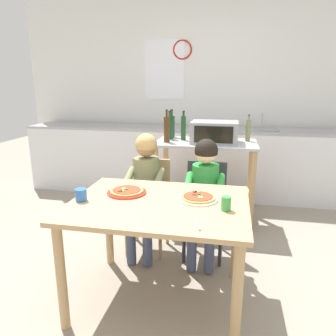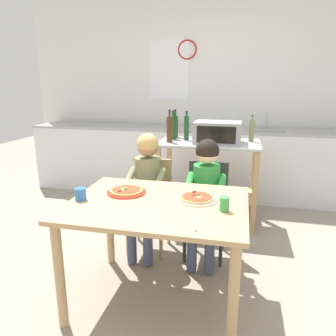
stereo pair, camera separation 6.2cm
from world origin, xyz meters
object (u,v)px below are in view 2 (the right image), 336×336
kitchen_island_cart (208,169)px  dining_chair_right (206,202)px  dining_chair_left (150,198)px  child_in_olive_shirt (146,181)px  dining_table (158,217)px  pizza_plate_white (197,198)px  pizza_plate_red_rimmed (126,191)px  serving_spoon (194,225)px  bottle_slim_sauce (186,128)px  drinking_cup_blue (81,194)px  bottle_brown_beer (170,129)px  bottle_tall_green_wine (252,130)px  bottle_squat_spirits (173,128)px  bottle_dark_olive_oil (175,126)px  child_in_green_shirt (206,186)px  drinking_cup_green (224,204)px  toaster_oven (217,132)px

kitchen_island_cart → dining_chair_right: bearing=-84.7°
dining_chair_left → child_in_olive_shirt: child_in_olive_shirt is taller
dining_table → kitchen_island_cart: bearing=83.0°
dining_table → pizza_plate_white: (0.25, 0.09, 0.12)m
pizza_plate_red_rimmed → serving_spoon: 0.69m
dining_table → child_in_olive_shirt: (-0.26, 0.60, 0.05)m
bottle_slim_sauce → drinking_cup_blue: (-0.43, -1.57, -0.24)m
bottle_brown_beer → bottle_tall_green_wine: (0.83, 0.23, -0.02)m
bottle_tall_green_wine → serving_spoon: size_ratio=1.99×
kitchen_island_cart → bottle_squat_spirits: 0.58m
bottle_dark_olive_oil → serving_spoon: (0.52, -1.96, -0.27)m
bottle_dark_olive_oil → child_in_olive_shirt: bottle_dark_olive_oil is taller
dining_chair_right → drinking_cup_blue: bearing=-133.3°
bottle_slim_sauce → dining_table: 1.54m
dining_table → child_in_olive_shirt: child_in_olive_shirt is taller
bottle_squat_spirits → pizza_plate_red_rimmed: 1.43m
bottle_squat_spirits → bottle_dark_olive_oil: 0.14m
kitchen_island_cart → child_in_green_shirt: child_in_green_shirt is taller
dining_chair_right → serving_spoon: dining_chair_right is taller
kitchen_island_cart → pizza_plate_white: (0.07, -1.35, 0.16)m
child_in_olive_shirt → drinking_cup_green: 0.95m
drinking_cup_blue → child_in_green_shirt: bearing=42.0°
pizza_plate_red_rimmed → pizza_plate_white: size_ratio=1.04×
bottle_dark_olive_oil → pizza_plate_red_rimmed: 1.56m
dining_chair_left → toaster_oven: bearing=52.9°
bottle_tall_green_wine → pizza_plate_white: (-0.36, -1.47, -0.25)m
bottle_squat_spirits → pizza_plate_red_rimmed: (-0.03, -1.40, -0.25)m
bottle_squat_spirits → bottle_dark_olive_oil: size_ratio=0.98×
toaster_oven → bottle_dark_olive_oil: bottle_dark_olive_oil is taller
bottle_slim_sauce → serving_spoon: bearing=-78.6°
bottle_squat_spirits → serving_spoon: size_ratio=2.18×
bottle_squat_spirits → pizza_plate_white: bottle_squat_spirits is taller
toaster_oven → bottle_dark_olive_oil: (-0.50, 0.26, 0.02)m
dining_chair_left → pizza_plate_red_rimmed: (-0.00, -0.60, 0.26)m
bottle_dark_olive_oil → dining_table: bottle_dark_olive_oil is taller
bottle_dark_olive_oil → pizza_plate_white: bearing=-73.0°
pizza_plate_white → bottle_squat_spirits: bearing=108.3°
drinking_cup_blue → bottle_brown_beer: bearing=78.7°
bottle_dark_olive_oil → bottle_tall_green_wine: size_ratio=1.12×
kitchen_island_cart → child_in_olive_shirt: size_ratio=1.00×
drinking_cup_blue → pizza_plate_white: bearing=12.7°
dining_chair_left → drinking_cup_green: (0.69, -0.77, 0.30)m
child_in_green_shirt → serving_spoon: size_ratio=7.32×
toaster_oven → pizza_plate_red_rimmed: bearing=-112.1°
dining_chair_right → drinking_cup_blue: 1.13m
dining_chair_right → serving_spoon: bearing=-87.7°
toaster_oven → child_in_green_shirt: (-0.02, -0.81, -0.32)m
bottle_brown_beer → bottle_tall_green_wine: size_ratio=1.20×
bottle_brown_beer → drinking_cup_blue: size_ratio=4.16×
bottle_dark_olive_oil → pizza_plate_red_rimmed: size_ratio=1.14×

